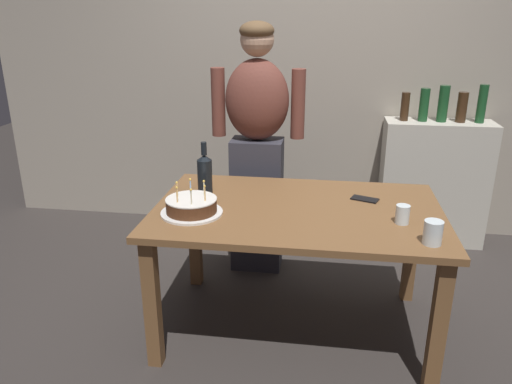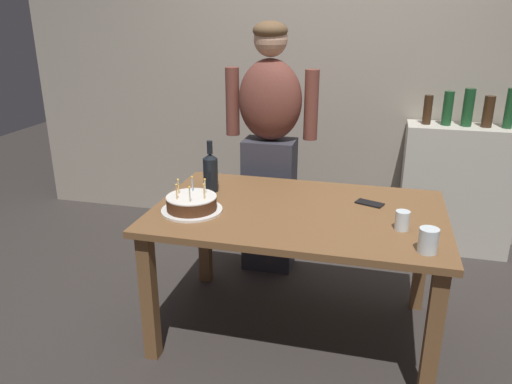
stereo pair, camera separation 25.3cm
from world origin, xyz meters
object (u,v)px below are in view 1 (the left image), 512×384
Objects in this scene: person_man_bearded at (257,146)px; birthday_cake at (192,207)px; water_glass_side at (433,233)px; wine_bottle at (205,173)px; cell_phone at (365,199)px; water_glass_far at (402,214)px; water_glass_near at (205,178)px.

birthday_cake is at bearing 76.41° from person_man_bearded.
water_glass_side is at bearing -9.23° from birthday_cake.
cell_phone is (0.89, 0.01, -0.11)m from wine_bottle.
water_glass_far is at bearing 134.55° from person_man_bearded.
person_man_bearded reaches higher than birthday_cake.
wine_bottle is at bearing 164.62° from water_glass_far.
water_glass_side reaches higher than cell_phone.
water_glass_near is 0.52m from person_man_bearded.
water_glass_near is 0.34× the size of wine_bottle.
water_glass_near is 0.06× the size of person_man_bearded.
person_man_bearded is at bearing 131.37° from water_glass_side.
cell_phone is 0.88m from person_man_bearded.
person_man_bearded is (-0.83, 0.85, 0.09)m from water_glass_far.
wine_bottle reaches higher than water_glass_side.
birthday_cake is 0.95m from cell_phone.
birthday_cake is at bearing -138.61° from cell_phone.
cell_phone is at bearing 117.70° from water_glass_far.
person_man_bearded is at bearing 162.04° from cell_phone.
wine_bottle reaches higher than cell_phone.
cell_phone is at bearing -5.92° from water_glass_near.
water_glass_far is 0.34m from cell_phone.
water_glass_near is at bearing 94.78° from birthday_cake.
person_man_bearded is (-0.67, 0.54, 0.13)m from cell_phone.
birthday_cake is at bearing -88.82° from wine_bottle.
person_man_bearded is at bearing 68.61° from wine_bottle.
person_man_bearded is (0.25, 0.45, 0.08)m from water_glass_near.
water_glass_near is 0.93m from cell_phone.
birthday_cake is at bearing 170.77° from water_glass_side.
person_man_bearded is at bearing 134.55° from water_glass_far.
person_man_bearded reaches higher than water_glass_near.
water_glass_near is at bearing -164.96° from cell_phone.
water_glass_side is 0.76× the size of cell_phone.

